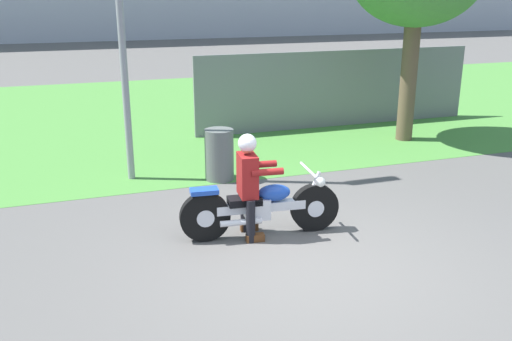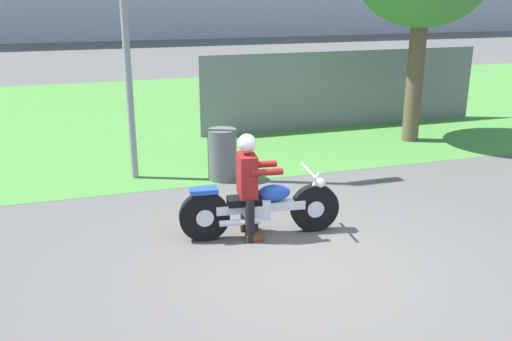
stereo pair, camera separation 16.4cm
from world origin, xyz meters
name	(u,v)px [view 2 (the right image)]	position (x,y,z in m)	size (l,w,h in m)	color
ground	(310,267)	(0.00, 0.00, 0.00)	(120.00, 120.00, 0.00)	#565451
grass_verge	(176,113)	(0.00, 9.25, 0.00)	(60.00, 12.00, 0.01)	#478438
motorcycle_lead	(261,207)	(-0.26, 1.06, 0.40)	(2.16, 0.66, 0.89)	black
rider_lead	(248,178)	(-0.43, 1.08, 0.82)	(0.58, 0.50, 1.41)	black
trash_can	(222,155)	(-0.17, 3.50, 0.44)	(0.50, 0.50, 0.89)	#595E5B
fence_segment	(344,89)	(3.58, 6.48, 0.90)	(7.00, 0.06, 1.80)	slate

